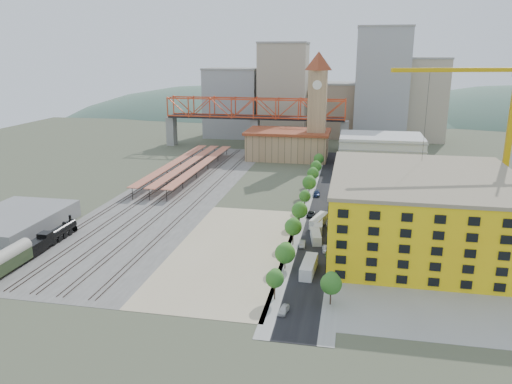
% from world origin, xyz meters
% --- Properties ---
extents(ground, '(400.00, 400.00, 0.00)m').
position_xyz_m(ground, '(0.00, 0.00, 0.00)').
color(ground, '#474C38').
rests_on(ground, ground).
extents(ballast_strip, '(36.00, 165.00, 0.06)m').
position_xyz_m(ballast_strip, '(-36.00, 17.50, 0.03)').
color(ballast_strip, '#605E59').
rests_on(ballast_strip, ground).
extents(dirt_lot, '(28.00, 67.00, 0.06)m').
position_xyz_m(dirt_lot, '(-4.00, -31.50, 0.03)').
color(dirt_lot, tan).
rests_on(dirt_lot, ground).
extents(street_asphalt, '(12.00, 170.00, 0.06)m').
position_xyz_m(street_asphalt, '(16.00, 15.00, 0.03)').
color(street_asphalt, black).
rests_on(street_asphalt, ground).
extents(sidewalk_west, '(3.00, 170.00, 0.04)m').
position_xyz_m(sidewalk_west, '(10.50, 15.00, 0.02)').
color(sidewalk_west, gray).
rests_on(sidewalk_west, ground).
extents(sidewalk_east, '(3.00, 170.00, 0.04)m').
position_xyz_m(sidewalk_east, '(21.50, 15.00, 0.02)').
color(sidewalk_east, gray).
rests_on(sidewalk_east, ground).
extents(construction_pad, '(50.00, 90.00, 0.06)m').
position_xyz_m(construction_pad, '(45.00, -20.00, 0.03)').
color(construction_pad, gray).
rests_on(construction_pad, ground).
extents(rail_tracks, '(26.56, 160.00, 0.18)m').
position_xyz_m(rail_tracks, '(-37.80, 17.50, 0.15)').
color(rail_tracks, '#382B23').
rests_on(rail_tracks, ground).
extents(platform_canopies, '(16.00, 80.00, 4.12)m').
position_xyz_m(platform_canopies, '(-41.00, 45.00, 3.99)').
color(platform_canopies, '#C8724D').
rests_on(platform_canopies, ground).
extents(station_hall, '(38.00, 24.00, 13.10)m').
position_xyz_m(station_hall, '(-5.00, 82.00, 6.67)').
color(station_hall, tan).
rests_on(station_hall, ground).
extents(clock_tower, '(12.00, 12.00, 52.00)m').
position_xyz_m(clock_tower, '(8.00, 79.99, 28.70)').
color(clock_tower, tan).
rests_on(clock_tower, ground).
extents(parking_garage, '(34.00, 26.00, 14.00)m').
position_xyz_m(parking_garage, '(36.00, 70.00, 7.00)').
color(parking_garage, silver).
rests_on(parking_garage, ground).
extents(truss_bridge, '(94.00, 9.60, 25.60)m').
position_xyz_m(truss_bridge, '(-25.00, 105.00, 18.86)').
color(truss_bridge, gray).
rests_on(truss_bridge, ground).
extents(construction_building, '(44.60, 50.60, 18.80)m').
position_xyz_m(construction_building, '(42.00, -20.00, 9.41)').
color(construction_building, '#FFF115').
rests_on(construction_building, ground).
extents(warehouse, '(22.00, 32.00, 5.00)m').
position_xyz_m(warehouse, '(-66.00, -30.00, 2.50)').
color(warehouse, gray).
rests_on(warehouse, ground).
extents(street_trees, '(15.40, 124.40, 8.00)m').
position_xyz_m(street_trees, '(16.00, 5.00, 0.00)').
color(street_trees, '#246D20').
rests_on(street_trees, ground).
extents(skyline, '(133.00, 46.00, 60.00)m').
position_xyz_m(skyline, '(7.47, 142.31, 22.81)').
color(skyline, '#9EA0A3').
rests_on(skyline, ground).
extents(distant_hills, '(647.00, 264.00, 227.00)m').
position_xyz_m(distant_hills, '(45.28, 260.00, -79.54)').
color(distant_hills, '#4C6B59').
rests_on(distant_hills, ground).
extents(locomotive, '(2.81, 21.70, 5.42)m').
position_xyz_m(locomotive, '(-50.00, -36.09, 2.02)').
color(locomotive, black).
rests_on(locomotive, ground).
extents(coach, '(3.11, 18.08, 5.68)m').
position_xyz_m(coach, '(-50.00, -55.83, 3.02)').
color(coach, '#25331C').
rests_on(coach, ground).
extents(tower_crane, '(45.75, 14.73, 50.34)m').
position_xyz_m(tower_crane, '(63.48, 2.53, 31.07)').
color(tower_crane, gold).
rests_on(tower_crane, ground).
extents(site_trailer_a, '(3.34, 10.58, 2.86)m').
position_xyz_m(site_trailer_a, '(16.00, -41.16, 1.43)').
color(site_trailer_a, silver).
rests_on(site_trailer_a, ground).
extents(site_trailer_b, '(3.68, 9.03, 2.40)m').
position_xyz_m(site_trailer_b, '(16.00, -21.09, 1.20)').
color(site_trailer_b, silver).
rests_on(site_trailer_b, ground).
extents(site_trailer_c, '(2.85, 9.12, 2.47)m').
position_xyz_m(site_trailer_c, '(16.00, -12.78, 1.23)').
color(site_trailer_c, silver).
rests_on(site_trailer_c, ground).
extents(site_trailer_d, '(5.01, 10.27, 2.72)m').
position_xyz_m(site_trailer_d, '(16.00, -8.66, 1.36)').
color(site_trailer_d, silver).
rests_on(site_trailer_d, ground).
extents(car_0, '(2.08, 4.09, 1.33)m').
position_xyz_m(car_0, '(13.00, -60.00, 0.67)').
color(car_0, silver).
rests_on(car_0, ground).
extents(car_1, '(1.73, 4.35, 1.41)m').
position_xyz_m(car_1, '(13.00, -25.81, 0.70)').
color(car_1, gray).
rests_on(car_1, ground).
extents(car_2, '(2.43, 4.85, 1.32)m').
position_xyz_m(car_2, '(13.00, -1.39, 0.66)').
color(car_2, black).
rests_on(car_2, ground).
extents(car_3, '(2.51, 5.48, 1.55)m').
position_xyz_m(car_3, '(13.00, 21.32, 0.78)').
color(car_3, navy).
rests_on(car_3, ground).
extents(car_4, '(2.09, 4.27, 1.40)m').
position_xyz_m(car_4, '(19.00, -28.16, 0.70)').
color(car_4, white).
rests_on(car_4, ground).
extents(car_5, '(1.84, 4.66, 1.51)m').
position_xyz_m(car_5, '(19.00, -8.54, 0.75)').
color(car_5, '#A3A2A7').
rests_on(car_5, ground).
extents(car_6, '(2.83, 5.18, 1.38)m').
position_xyz_m(car_6, '(19.00, 15.11, 0.69)').
color(car_6, black).
rests_on(car_6, ground).
extents(car_7, '(2.09, 4.64, 1.32)m').
position_xyz_m(car_7, '(19.00, 34.82, 0.66)').
color(car_7, navy).
rests_on(car_7, ground).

